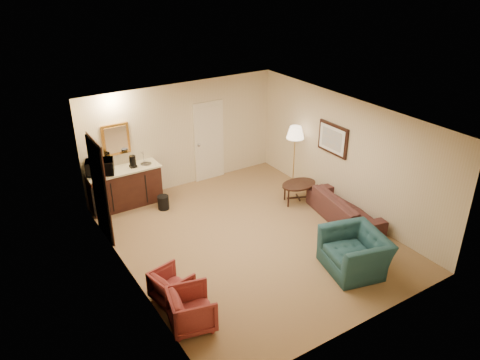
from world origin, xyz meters
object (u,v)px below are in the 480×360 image
(sofa, at_px, (345,204))
(coffee_table, at_px, (298,193))
(wetbar_cabinet, at_px, (125,187))
(rose_chair_far, at_px, (192,308))
(floor_lamp, at_px, (294,157))
(coffee_maker, at_px, (133,162))
(rose_chair_near, at_px, (172,284))
(microwave, at_px, (100,166))
(teal_armchair, at_px, (355,246))
(waste_bin, at_px, (163,202))

(sofa, relative_size, coffee_table, 2.30)
(wetbar_cabinet, distance_m, rose_chair_far, 4.35)
(floor_lamp, xyz_separation_m, coffee_maker, (-3.62, 1.29, 0.26))
(wetbar_cabinet, distance_m, rose_chair_near, 3.62)
(rose_chair_near, xyz_separation_m, microwave, (0.00, 3.60, 0.81))
(sofa, bearing_deg, rose_chair_far, 114.57)
(wetbar_cabinet, bearing_deg, microwave, 177.94)
(coffee_table, bearing_deg, teal_armchair, -106.39)
(waste_bin, height_order, microwave, microwave)
(waste_bin, relative_size, coffee_maker, 1.15)
(sofa, bearing_deg, rose_chair_near, 105.02)
(floor_lamp, xyz_separation_m, waste_bin, (-3.20, 0.70, -0.64))
(teal_armchair, xyz_separation_m, waste_bin, (-2.04, 3.98, -0.34))
(floor_lamp, relative_size, coffee_maker, 5.71)
(wetbar_cabinet, xyz_separation_m, floor_lamp, (3.85, -1.32, 0.34))
(wetbar_cabinet, relative_size, sofa, 0.82)
(rose_chair_near, bearing_deg, teal_armchair, -119.84)
(teal_armchair, relative_size, rose_chair_far, 1.63)
(sofa, relative_size, rose_chair_near, 3.25)
(microwave, bearing_deg, teal_armchair, -35.41)
(coffee_table, height_order, floor_lamp, floor_lamp)
(coffee_table, xyz_separation_m, floor_lamp, (0.40, 0.72, 0.55))
(teal_armchair, relative_size, coffee_maker, 4.06)
(rose_chair_far, height_order, waste_bin, rose_chair_far)
(floor_lamp, distance_m, microwave, 4.56)
(floor_lamp, relative_size, microwave, 2.72)
(teal_armchair, xyz_separation_m, coffee_table, (0.76, 2.57, -0.25))
(wetbar_cabinet, distance_m, coffee_table, 4.01)
(rose_chair_far, relative_size, microwave, 1.19)
(waste_bin, bearing_deg, floor_lamp, -12.27)
(wetbar_cabinet, height_order, waste_bin, wetbar_cabinet)
(teal_armchair, bearing_deg, rose_chair_near, -93.85)
(wetbar_cabinet, relative_size, waste_bin, 5.07)
(microwave, bearing_deg, coffee_maker, 16.30)
(rose_chair_near, distance_m, floor_lamp, 4.93)
(waste_bin, distance_m, coffee_maker, 1.16)
(microwave, height_order, coffee_maker, microwave)
(coffee_table, bearing_deg, floor_lamp, 60.79)
(sofa, height_order, floor_lamp, floor_lamp)
(wetbar_cabinet, height_order, rose_chair_near, wetbar_cabinet)
(waste_bin, relative_size, microwave, 0.55)
(wetbar_cabinet, bearing_deg, teal_armchair, -59.67)
(sofa, height_order, rose_chair_near, sofa)
(coffee_table, xyz_separation_m, waste_bin, (-2.80, 1.41, -0.09))
(sofa, relative_size, waste_bin, 6.15)
(coffee_table, bearing_deg, coffee_maker, 148.04)
(sofa, xyz_separation_m, waste_bin, (-3.15, 2.57, -0.23))
(sofa, height_order, coffee_table, sofa)
(sofa, relative_size, microwave, 3.38)
(sofa, distance_m, waste_bin, 4.07)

